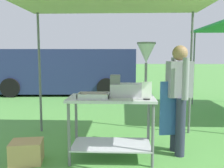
% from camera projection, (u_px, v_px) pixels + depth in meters
% --- Properties ---
extents(ground_plane, '(70.00, 70.00, 0.00)m').
position_uv_depth(ground_plane, '(113.00, 97.00, 8.61)').
color(ground_plane, '#519342').
extents(stall_canopy, '(3.03, 2.32, 2.30)m').
position_uv_depth(stall_canopy, '(112.00, 0.00, 3.33)').
color(stall_canopy, slate).
rests_on(stall_canopy, ground).
extents(donut_cart, '(1.20, 0.62, 0.89)m').
position_uv_depth(donut_cart, '(111.00, 115.00, 3.41)').
color(donut_cart, '#B7B7BC').
rests_on(donut_cart, ground).
extents(donut_tray, '(0.42, 0.27, 0.07)m').
position_uv_depth(donut_tray, '(93.00, 97.00, 3.29)').
color(donut_tray, '#B7B7BC').
rests_on(donut_tray, donut_cart).
extents(donut_fryer, '(0.63, 0.28, 0.76)m').
position_uv_depth(donut_fryer, '(135.00, 76.00, 3.43)').
color(donut_fryer, '#B7B7BC').
rests_on(donut_fryer, donut_cart).
extents(menu_sign, '(0.13, 0.05, 0.24)m').
position_uv_depth(menu_sign, '(147.00, 92.00, 3.17)').
color(menu_sign, black).
rests_on(menu_sign, donut_cart).
extents(vendor, '(0.46, 0.54, 1.61)m').
position_uv_depth(vendor, '(178.00, 94.00, 3.57)').
color(vendor, '#2D3347').
rests_on(vendor, ground).
extents(supply_crate, '(0.47, 0.41, 0.30)m').
position_uv_depth(supply_crate, '(27.00, 152.00, 3.33)').
color(supply_crate, tan).
rests_on(supply_crate, ground).
extents(van_navy, '(5.54, 2.29, 1.69)m').
position_uv_depth(van_navy, '(63.00, 71.00, 9.46)').
color(van_navy, navy).
rests_on(van_navy, ground).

